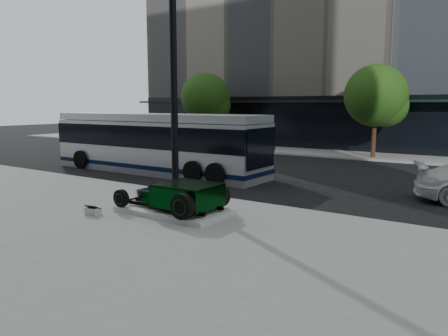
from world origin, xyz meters
The scene contains 8 objects.
ground centered at (0.00, 0.00, 0.00)m, with size 120.00×120.00×0.00m, color black.
sidewalk_far centered at (0.00, 14.00, 0.06)m, with size 70.00×4.00×0.12m, color gray.
street_trees centered at (1.15, 13.07, 3.77)m, with size 29.80×3.80×5.70m.
display_plinth centered at (0.05, -4.74, 0.20)m, with size 3.40×1.80×0.15m, color silver.
hot_rod centered at (0.39, -4.74, 0.70)m, with size 3.22×2.00×0.81m.
info_plaque centered at (-1.80, -6.27, 0.24)m, with size 0.44×0.36×0.31m.
lamppost centered at (-1.59, -2.75, 3.91)m, with size 0.45×0.45×8.19m.
transit_bus centered at (-6.50, 1.50, 1.49)m, with size 12.12×2.88×2.92m.
Camera 1 is at (8.59, -14.53, 3.39)m, focal length 35.00 mm.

